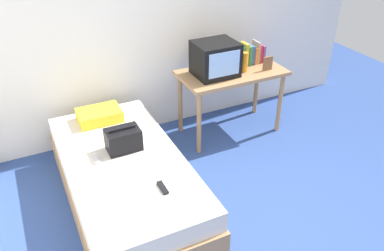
% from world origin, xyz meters
% --- Properties ---
extents(ground_plane, '(8.00, 8.00, 0.00)m').
position_xyz_m(ground_plane, '(0.00, 0.00, 0.00)').
color(ground_plane, '#2D4784').
extents(wall_back, '(5.20, 0.10, 2.60)m').
position_xyz_m(wall_back, '(0.00, 2.00, 1.30)').
color(wall_back, silver).
rests_on(wall_back, ground).
extents(bed, '(1.00, 2.00, 0.48)m').
position_xyz_m(bed, '(-0.80, 0.81, 0.24)').
color(bed, '#9E754C').
rests_on(bed, ground).
extents(desk, '(1.16, 0.60, 0.76)m').
position_xyz_m(desk, '(0.66, 1.46, 0.66)').
color(desk, '#9E754C').
rests_on(desk, ground).
extents(tv, '(0.44, 0.39, 0.36)m').
position_xyz_m(tv, '(0.45, 1.47, 0.94)').
color(tv, black).
rests_on(tv, desk).
extents(water_bottle, '(0.07, 0.07, 0.22)m').
position_xyz_m(water_bottle, '(0.78, 1.40, 0.87)').
color(water_bottle, orange).
rests_on(water_bottle, desk).
extents(book_row, '(0.34, 0.17, 0.25)m').
position_xyz_m(book_row, '(0.95, 1.58, 0.87)').
color(book_row, '#B72D33').
rests_on(book_row, desk).
extents(picture_frame, '(0.11, 0.02, 0.15)m').
position_xyz_m(picture_frame, '(1.03, 1.33, 0.84)').
color(picture_frame, brown).
rests_on(picture_frame, desk).
extents(pillow, '(0.42, 0.29, 0.11)m').
position_xyz_m(pillow, '(-0.82, 1.54, 0.54)').
color(pillow, yellow).
rests_on(pillow, bed).
extents(handbag, '(0.30, 0.20, 0.22)m').
position_xyz_m(handbag, '(-0.75, 0.94, 0.58)').
color(handbag, black).
rests_on(handbag, bed).
extents(magazine, '(0.21, 0.29, 0.01)m').
position_xyz_m(magazine, '(-0.96, 0.39, 0.49)').
color(magazine, white).
rests_on(magazine, bed).
extents(remote_dark, '(0.04, 0.16, 0.02)m').
position_xyz_m(remote_dark, '(-0.64, 0.29, 0.49)').
color(remote_dark, black).
rests_on(remote_dark, bed).
extents(remote_silver, '(0.04, 0.14, 0.02)m').
position_xyz_m(remote_silver, '(-1.02, 0.87, 0.49)').
color(remote_silver, '#B7B7BC').
rests_on(remote_silver, bed).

